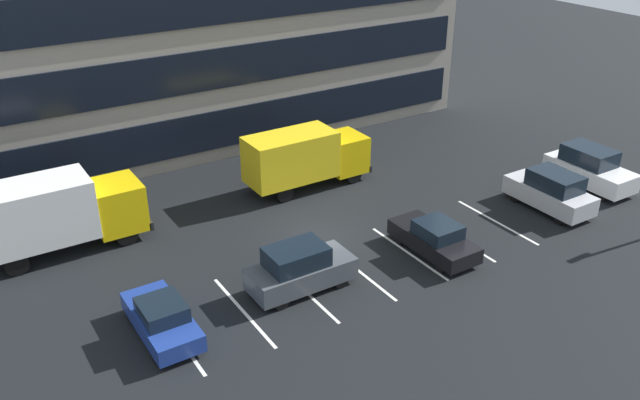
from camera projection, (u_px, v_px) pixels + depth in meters
name	position (u px, v px, depth m)	size (l,w,h in m)	color
ground_plane	(317.00, 237.00, 31.90)	(120.00, 120.00, 0.00)	black
lot_markings	(358.00, 271.00, 29.28)	(16.94, 5.40, 0.01)	silver
box_truck_yellow	(54.00, 212.00, 29.87)	(7.69, 2.55, 3.56)	yellow
box_truck_yellow_all	(305.00, 156.00, 36.09)	(7.01, 2.32, 3.25)	yellow
suv_charcoal	(300.00, 269.00, 27.61)	(4.48, 1.90, 2.03)	#474C51
sedan_black	(434.00, 238.00, 30.32)	(1.87, 4.46, 1.60)	black
suv_white	(590.00, 168.00, 36.62)	(2.05, 4.83, 2.18)	white
sedan_navy	(162.00, 319.00, 24.99)	(1.79, 4.28, 1.53)	navy
suv_silver	(551.00, 191.00, 34.14)	(1.95, 4.59, 2.07)	silver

